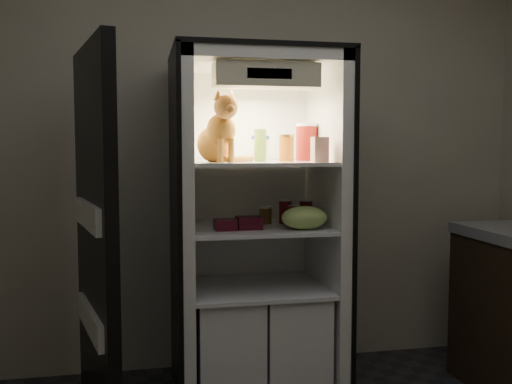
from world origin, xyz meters
TOP-DOWN VIEW (x-y plane):
  - room_shell at (0.00, 0.00)m, footprint 3.60×3.60m
  - refrigerator at (0.00, 1.38)m, footprint 0.90×0.72m
  - fridge_door at (-0.83, 1.12)m, footprint 0.26×0.86m
  - tabby_cat at (-0.22, 1.24)m, footprint 0.33×0.36m
  - parmesan_shaker at (0.02, 1.33)m, footprint 0.07×0.07m
  - mayo_tub at (0.05, 1.47)m, footprint 0.10×0.10m
  - salsa_jar at (0.16, 1.31)m, footprint 0.08×0.08m
  - pepper_jar at (0.31, 1.43)m, footprint 0.12×0.12m
  - cream_carton at (0.28, 1.11)m, footprint 0.07×0.07m
  - soda_can_a at (0.18, 1.39)m, footprint 0.07×0.07m
  - soda_can_b at (0.28, 1.35)m, footprint 0.07×0.07m
  - soda_can_c at (0.19, 1.27)m, footprint 0.06×0.06m
  - condiment_jar at (0.06, 1.40)m, footprint 0.07×0.07m
  - grape_bag at (0.22, 1.15)m, footprint 0.24×0.18m
  - berry_box_left at (-0.19, 1.21)m, footprint 0.11×0.11m
  - berry_box_right at (-0.06, 1.22)m, footprint 0.13×0.13m

SIDE VIEW (x-z plane):
  - refrigerator at x=0.00m, z-range -0.15..1.73m
  - fridge_door at x=-0.83m, z-range -0.01..1.84m
  - berry_box_left at x=-0.19m, z-range 0.94..1.00m
  - berry_box_right at x=-0.06m, z-range 0.94..1.00m
  - condiment_jar at x=0.06m, z-range 0.94..1.04m
  - soda_can_c at x=0.19m, z-range 0.94..1.06m
  - grape_bag at x=0.22m, z-range 0.94..1.06m
  - soda_can_a at x=0.18m, z-range 0.94..1.07m
  - soda_can_b at x=0.28m, z-range 0.94..1.07m
  - cream_carton at x=0.28m, z-range 1.29..1.42m
  - mayo_tub at x=0.05m, z-range 1.29..1.43m
  - salsa_jar at x=0.16m, z-range 1.29..1.43m
  - parmesan_shaker at x=0.02m, z-range 1.29..1.46m
  - pepper_jar at x=0.31m, z-range 1.29..1.50m
  - tabby_cat at x=-0.22m, z-range 1.24..1.61m
  - room_shell at x=0.00m, z-range -0.18..3.42m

